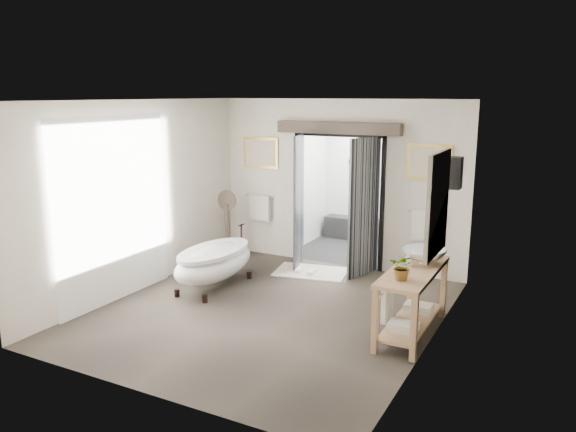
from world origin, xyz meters
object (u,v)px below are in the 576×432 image
at_px(basin, 424,256).
at_px(rug, 311,272).
at_px(clawfoot_tub, 214,262).
at_px(vanity, 410,296).

bearing_deg(basin, rug, 151.06).
distance_m(clawfoot_tub, rug, 1.77).
relative_size(vanity, rug, 1.33).
bearing_deg(vanity, clawfoot_tub, 174.66).
height_order(clawfoot_tub, basin, basin).
distance_m(clawfoot_tub, basin, 3.30).
relative_size(clawfoot_tub, rug, 1.45).
bearing_deg(rug, clawfoot_tub, -126.24).
bearing_deg(basin, vanity, -99.80).
xyz_separation_m(vanity, rug, (-2.17, 1.69, -0.50)).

